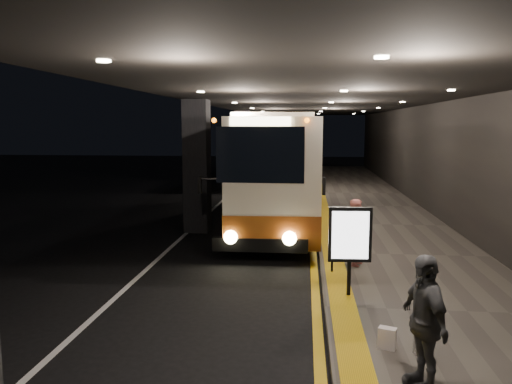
{
  "coord_description": "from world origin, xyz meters",
  "views": [
    {
      "loc": [
        2.09,
        -12.34,
        3.56
      ],
      "look_at": [
        0.73,
        1.47,
        1.7
      ],
      "focal_mm": 35.0,
      "sensor_mm": 36.0,
      "label": 1
    }
  ],
  "objects_px": {
    "coach_third": "(291,146)",
    "bag_plain": "(387,338)",
    "coach_main": "(275,173)",
    "info_sign": "(350,236)",
    "passenger_waiting_grey": "(424,321)",
    "coach_second": "(289,154)",
    "passenger_boarding": "(357,232)",
    "bag_polka": "(422,344)",
    "stanchion_post": "(332,250)"
  },
  "relations": [
    {
      "from": "coach_third",
      "to": "info_sign",
      "type": "distance_m",
      "value": 31.65
    },
    {
      "from": "passenger_boarding",
      "to": "passenger_waiting_grey",
      "type": "relative_size",
      "value": 0.92
    },
    {
      "from": "bag_polka",
      "to": "stanchion_post",
      "type": "xyz_separation_m",
      "value": [
        -1.13,
        4.13,
        0.39
      ]
    },
    {
      "from": "coach_main",
      "to": "bag_plain",
      "type": "bearing_deg",
      "value": -80.23
    },
    {
      "from": "bag_plain",
      "to": "stanchion_post",
      "type": "xyz_separation_m",
      "value": [
        -0.63,
        3.99,
        0.37
      ]
    },
    {
      "from": "coach_main",
      "to": "stanchion_post",
      "type": "xyz_separation_m",
      "value": [
        1.77,
        -6.79,
        -1.13
      ]
    },
    {
      "from": "coach_second",
      "to": "info_sign",
      "type": "distance_m",
      "value": 22.16
    },
    {
      "from": "coach_main",
      "to": "passenger_waiting_grey",
      "type": "xyz_separation_m",
      "value": [
        2.67,
        -11.89,
        -0.77
      ]
    },
    {
      "from": "coach_main",
      "to": "bag_plain",
      "type": "relative_size",
      "value": 36.9
    },
    {
      "from": "passenger_boarding",
      "to": "info_sign",
      "type": "distance_m",
      "value": 2.34
    },
    {
      "from": "bag_polka",
      "to": "bag_plain",
      "type": "xyz_separation_m",
      "value": [
        -0.49,
        0.14,
        0.01
      ]
    },
    {
      "from": "coach_main",
      "to": "passenger_boarding",
      "type": "height_order",
      "value": "coach_main"
    },
    {
      "from": "coach_main",
      "to": "info_sign",
      "type": "xyz_separation_m",
      "value": [
        2.02,
        -8.4,
        -0.44
      ]
    },
    {
      "from": "coach_main",
      "to": "stanchion_post",
      "type": "relative_size",
      "value": 11.35
    },
    {
      "from": "coach_third",
      "to": "bag_polka",
      "type": "bearing_deg",
      "value": -86.77
    },
    {
      "from": "passenger_boarding",
      "to": "passenger_waiting_grey",
      "type": "xyz_separation_m",
      "value": [
        0.26,
        -5.76,
        0.08
      ]
    },
    {
      "from": "info_sign",
      "to": "coach_third",
      "type": "bearing_deg",
      "value": 90.58
    },
    {
      "from": "passenger_waiting_grey",
      "to": "stanchion_post",
      "type": "height_order",
      "value": "passenger_waiting_grey"
    },
    {
      "from": "bag_plain",
      "to": "stanchion_post",
      "type": "distance_m",
      "value": 4.06
    },
    {
      "from": "coach_third",
      "to": "bag_plain",
      "type": "bearing_deg",
      "value": -87.58
    },
    {
      "from": "bag_polka",
      "to": "bag_plain",
      "type": "bearing_deg",
      "value": 164.19
    },
    {
      "from": "passenger_boarding",
      "to": "stanchion_post",
      "type": "bearing_deg",
      "value": 153.74
    },
    {
      "from": "coach_main",
      "to": "passenger_waiting_grey",
      "type": "bearing_deg",
      "value": -80.15
    },
    {
      "from": "coach_second",
      "to": "bag_polka",
      "type": "height_order",
      "value": "coach_second"
    },
    {
      "from": "coach_main",
      "to": "coach_second",
      "type": "distance_m",
      "value": 13.67
    },
    {
      "from": "coach_third",
      "to": "bag_plain",
      "type": "relative_size",
      "value": 37.31
    },
    {
      "from": "passenger_waiting_grey",
      "to": "passenger_boarding",
      "type": "bearing_deg",
      "value": 167.75
    },
    {
      "from": "info_sign",
      "to": "passenger_waiting_grey",
      "type": "bearing_deg",
      "value": -82.7
    },
    {
      "from": "coach_main",
      "to": "coach_third",
      "type": "bearing_deg",
      "value": 87.39
    },
    {
      "from": "coach_main",
      "to": "info_sign",
      "type": "distance_m",
      "value": 8.65
    },
    {
      "from": "passenger_boarding",
      "to": "stanchion_post",
      "type": "height_order",
      "value": "passenger_boarding"
    },
    {
      "from": "passenger_boarding",
      "to": "passenger_waiting_grey",
      "type": "height_order",
      "value": "passenger_waiting_grey"
    },
    {
      "from": "coach_third",
      "to": "passenger_boarding",
      "type": "relative_size",
      "value": 7.55
    },
    {
      "from": "bag_plain",
      "to": "info_sign",
      "type": "height_order",
      "value": "info_sign"
    },
    {
      "from": "coach_second",
      "to": "coach_third",
      "type": "relative_size",
      "value": 0.93
    },
    {
      "from": "info_sign",
      "to": "stanchion_post",
      "type": "distance_m",
      "value": 1.77
    },
    {
      "from": "passenger_boarding",
      "to": "stanchion_post",
      "type": "xyz_separation_m",
      "value": [
        -0.63,
        -0.67,
        -0.28
      ]
    },
    {
      "from": "passenger_waiting_grey",
      "to": "info_sign",
      "type": "bearing_deg",
      "value": 175.64
    },
    {
      "from": "coach_main",
      "to": "info_sign",
      "type": "bearing_deg",
      "value": -79.28
    },
    {
      "from": "coach_third",
      "to": "bag_plain",
      "type": "height_order",
      "value": "coach_third"
    },
    {
      "from": "passenger_waiting_grey",
      "to": "bag_polka",
      "type": "xyz_separation_m",
      "value": [
        0.23,
        0.96,
        -0.74
      ]
    },
    {
      "from": "coach_third",
      "to": "bag_plain",
      "type": "xyz_separation_m",
      "value": [
        2.48,
        -33.96,
        -1.54
      ]
    },
    {
      "from": "coach_main",
      "to": "bag_polka",
      "type": "distance_m",
      "value": 11.4
    },
    {
      "from": "coach_second",
      "to": "bag_polka",
      "type": "relative_size",
      "value": 37.82
    },
    {
      "from": "passenger_boarding",
      "to": "bag_polka",
      "type": "relative_size",
      "value": 5.37
    },
    {
      "from": "coach_second",
      "to": "passenger_waiting_grey",
      "type": "bearing_deg",
      "value": -83.76
    },
    {
      "from": "passenger_boarding",
      "to": "stanchion_post",
      "type": "relative_size",
      "value": 1.52
    },
    {
      "from": "bag_polka",
      "to": "info_sign",
      "type": "bearing_deg",
      "value": 109.22
    },
    {
      "from": "bag_plain",
      "to": "stanchion_post",
      "type": "height_order",
      "value": "stanchion_post"
    },
    {
      "from": "passenger_boarding",
      "to": "bag_plain",
      "type": "bearing_deg",
      "value": -162.72
    }
  ]
}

